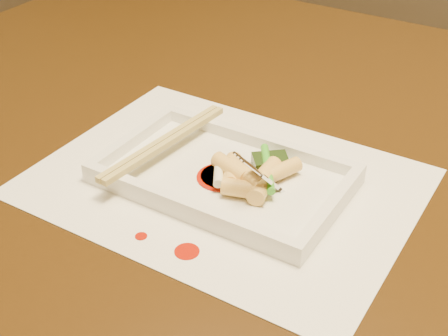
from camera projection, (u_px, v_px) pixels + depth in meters
The scene contains 24 objects.
table at pixel (331, 218), 0.79m from camera, with size 1.40×0.90×0.75m.
placemat at pixel (224, 182), 0.68m from camera, with size 0.40×0.30×0.00m, color white.
sauce_splatter_a at pixel (187, 251), 0.58m from camera, with size 0.02×0.02×0.00m, color #AA1505.
sauce_splatter_b at pixel (141, 236), 0.60m from camera, with size 0.01×0.01×0.00m, color #AA1505.
plate_base at pixel (224, 179), 0.67m from camera, with size 0.26×0.16×0.01m, color white.
plate_rim_far at pixel (257, 140), 0.72m from camera, with size 0.26×0.01×0.01m, color white.
plate_rim_near at pixel (185, 206), 0.62m from camera, with size 0.26×0.01×0.01m, color white.
plate_rim_left at pixel (133, 139), 0.72m from camera, with size 0.01×0.14×0.01m, color white.
plate_rim_right at pixel (331, 207), 0.61m from camera, with size 0.01×0.14×0.01m, color white.
veg_piece at pixel (270, 162), 0.68m from camera, with size 0.04×0.03×0.01m, color black.
scallion_white at pixel (219, 173), 0.65m from camera, with size 0.01×0.01×0.04m, color #EAEACC.
scallion_green at pixel (268, 168), 0.66m from camera, with size 0.01×0.01×0.09m, color #2E9B19.
chopstick_a at pixel (162, 141), 0.70m from camera, with size 0.01×0.19×0.01m, color tan.
chopstick_b at pixel (167, 143), 0.69m from camera, with size 0.01×0.19×0.01m, color tan.
fork at pixel (294, 126), 0.61m from camera, with size 0.09×0.10×0.14m, color silver, non-canonical shape.
sauce_blob_0 at pixel (222, 177), 0.67m from camera, with size 0.05×0.05×0.00m, color #AA1505.
sauce_blob_1 at pixel (223, 176), 0.67m from camera, with size 0.05×0.05×0.00m, color #AA1505.
rice_cake_0 at pixel (232, 171), 0.66m from camera, with size 0.02×0.02×0.05m, color #F4D572.
rice_cake_1 at pixel (266, 174), 0.66m from camera, with size 0.02×0.02×0.04m, color #F4D572.
rice_cake_2 at pixel (246, 175), 0.64m from camera, with size 0.02×0.02×0.05m, color #F4D572.
rice_cake_3 at pixel (261, 186), 0.64m from camera, with size 0.02×0.02×0.05m, color #F4D572.
rice_cake_4 at pixel (242, 189), 0.63m from camera, with size 0.02×0.02×0.04m, color #F4D572.
rice_cake_5 at pixel (231, 168), 0.65m from camera, with size 0.02×0.02×0.05m, color #F4D572.
rice_cake_6 at pixel (282, 170), 0.66m from camera, with size 0.02×0.02×0.04m, color #F4D572.
Camera 1 is at (0.21, -0.60, 1.14)m, focal length 50.00 mm.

